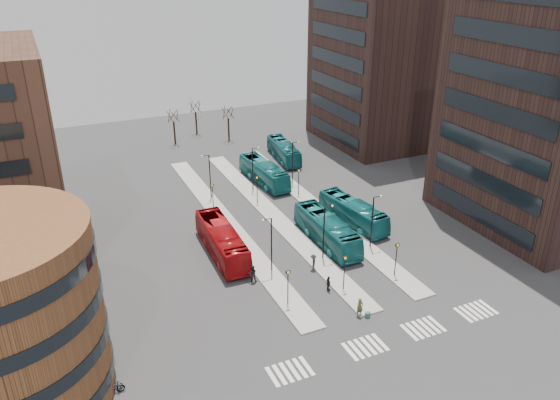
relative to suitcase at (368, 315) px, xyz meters
name	(u,v)px	position (x,y,z in m)	size (l,w,h in m)	color
ground	(404,374)	(-1.40, -7.37, -0.26)	(160.00, 160.00, 0.00)	#2B2B2D
island_left	(227,224)	(-5.40, 22.63, -0.18)	(2.50, 45.00, 0.15)	gray
island_mid	(272,215)	(0.60, 22.63, -0.18)	(2.50, 45.00, 0.15)	gray
island_right	(315,206)	(6.60, 22.63, -0.18)	(2.50, 45.00, 0.15)	gray
suitcase	(368,315)	(0.00, 0.00, 0.00)	(0.42, 0.33, 0.52)	navy
red_bus	(222,241)	(-8.24, 16.14, 1.41)	(2.81, 11.99, 3.34)	#A40C10
teal_bus_a	(327,230)	(3.32, 13.68, 1.35)	(2.71, 11.57, 3.22)	#146064
teal_bus_b	(264,172)	(3.75, 32.71, 1.30)	(2.62, 11.21, 3.12)	#146467
teal_bus_c	(353,212)	(8.53, 16.57, 1.24)	(2.51, 10.74, 2.99)	#15656A
teal_bus_d	(284,151)	(10.25, 40.07, 1.20)	(2.45, 10.48, 2.92)	#135B62
traveller	(360,307)	(-0.57, 0.46, 0.66)	(0.67, 0.44, 1.85)	#4B472D
commuter_a	(252,274)	(-7.28, 9.72, 0.66)	(0.89, 0.70, 1.84)	black
commuter_b	(328,283)	(-1.14, 5.24, 0.51)	(0.91, 0.38, 1.55)	black
commuter_c	(313,262)	(-0.69, 9.28, 0.60)	(1.11, 0.64, 1.71)	black
bicycle_near	(113,388)	(-22.40, 0.10, 0.18)	(0.59, 1.68, 0.88)	gray
bicycle_mid	(113,388)	(-22.40, 0.01, 0.22)	(0.45, 1.59, 0.96)	gray
bicycle_far	(113,388)	(-22.40, 0.11, 0.14)	(0.53, 1.52, 0.80)	gray
crosswalk_stripes	(392,338)	(0.35, -3.37, -0.25)	(22.35, 2.40, 0.01)	silver
tower_far	(389,51)	(30.58, 42.63, 14.74)	(20.12, 20.00, 30.00)	#2F1E1A
sign_poles	(294,222)	(0.20, 15.63, 2.15)	(12.45, 22.12, 3.65)	black
lamp_posts	(284,194)	(1.24, 20.63, 3.32)	(14.04, 20.24, 6.12)	black
bare_trees	(200,124)	(1.27, 55.30, 2.47)	(10.97, 8.14, 5.90)	black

